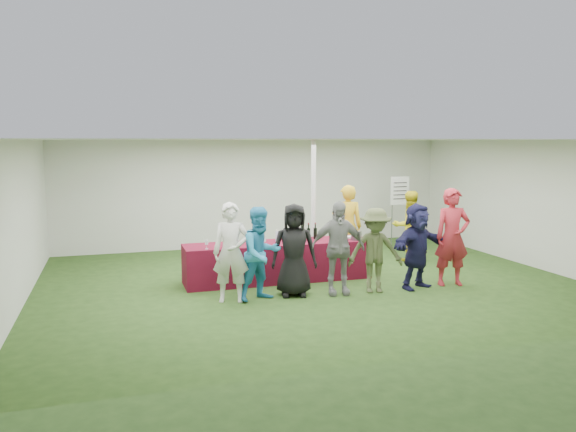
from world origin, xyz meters
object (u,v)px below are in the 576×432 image
object	(u,v)px
dump_bucket	(356,235)
customer_1	(261,254)
customer_0	(231,252)
customer_5	(417,246)
customer_2	(294,250)
customer_4	(375,250)
staff_back	(409,226)
customer_3	(338,248)
staff_pourer	(347,227)
customer_6	(452,237)
wine_list_sign	(400,196)
serving_table	(278,261)

from	to	relation	value
dump_bucket	customer_1	distance (m)	2.39
customer_0	customer_5	size ratio (longest dim) A/B	1.07
customer_2	customer_4	distance (m)	1.46
customer_2	staff_back	bearing A→B (deg)	43.77
customer_3	staff_pourer	bearing A→B (deg)	70.96
staff_pourer	customer_2	world-z (taller)	staff_pourer
customer_4	customer_6	world-z (taller)	customer_6
customer_4	customer_1	bearing A→B (deg)	-170.70
customer_0	staff_pourer	bearing A→B (deg)	47.63
customer_1	customer_4	bearing A→B (deg)	-23.40
staff_back	customer_6	distance (m)	2.20
dump_bucket	customer_6	xyz separation A→B (m)	(1.46, -1.07, 0.07)
dump_bucket	customer_1	size ratio (longest dim) A/B	0.14
staff_pourer	customer_3	size ratio (longest dim) A/B	1.07
customer_6	customer_0	bearing A→B (deg)	-171.57
customer_3	customer_4	size ratio (longest dim) A/B	1.09
dump_bucket	staff_pourer	distance (m)	0.88
customer_2	customer_4	world-z (taller)	customer_2
wine_list_sign	customer_6	world-z (taller)	customer_6
serving_table	dump_bucket	xyz separation A→B (m)	(1.53, -0.22, 0.46)
staff_pourer	customer_1	world-z (taller)	staff_pourer
serving_table	customer_5	bearing A→B (deg)	-30.04
customer_3	customer_0	bearing A→B (deg)	-174.47
wine_list_sign	customer_0	world-z (taller)	wine_list_sign
customer_3	customer_6	world-z (taller)	customer_6
staff_pourer	staff_back	size ratio (longest dim) A/B	1.12
customer_1	staff_pourer	bearing A→B (deg)	18.18
dump_bucket	customer_0	world-z (taller)	customer_0
dump_bucket	customer_2	world-z (taller)	customer_2
staff_back	customer_1	xyz separation A→B (m)	(-3.97, -2.08, 0.01)
staff_pourer	customer_1	size ratio (longest dim) A/B	1.11
dump_bucket	customer_2	xyz separation A→B (m)	(-1.57, -0.88, -0.03)
serving_table	staff_back	world-z (taller)	staff_back
wine_list_sign	dump_bucket	bearing A→B (deg)	-132.63
staff_pourer	staff_back	distance (m)	1.63
customer_0	customer_2	world-z (taller)	customer_0
customer_0	customer_5	distance (m)	3.40
staff_back	customer_1	size ratio (longest dim) A/B	0.99
serving_table	staff_pourer	world-z (taller)	staff_pourer
customer_0	customer_1	size ratio (longest dim) A/B	1.05
customer_5	wine_list_sign	bearing A→B (deg)	46.08
staff_back	customer_1	world-z (taller)	customer_1
staff_pourer	customer_2	size ratio (longest dim) A/B	1.10
customer_5	customer_6	size ratio (longest dim) A/B	0.86
customer_1	customer_3	distance (m)	1.37
serving_table	customer_1	world-z (taller)	customer_1
wine_list_sign	customer_1	size ratio (longest dim) A/B	1.13
customer_0	customer_1	xyz separation A→B (m)	(0.50, -0.06, -0.04)
serving_table	customer_2	bearing A→B (deg)	-91.87
customer_0	customer_6	world-z (taller)	customer_6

